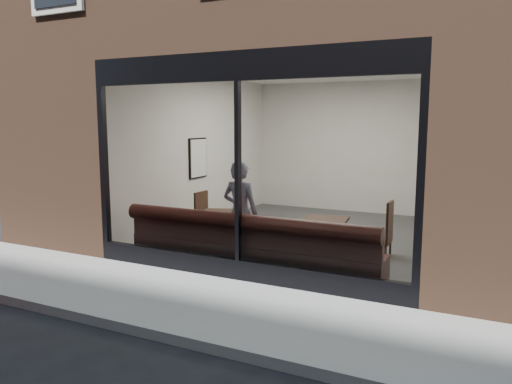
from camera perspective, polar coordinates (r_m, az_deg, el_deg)
The scene contains 21 objects.
ground at distance 5.68m, azimuth -12.27°, elevation -15.60°, with size 120.00×120.00×0.00m, color black.
sidewalk_near at distance 6.42m, azimuth -6.57°, elevation -12.52°, with size 40.00×2.00×0.01m, color gray.
kerb_near at distance 5.62m, azimuth -12.62°, elevation -15.21°, with size 40.00×0.10×0.12m, color gray.
host_building_pier_left at distance 13.95m, azimuth -3.98°, elevation 5.47°, with size 2.50×12.00×3.20m, color brown.
host_building_backfill at distance 15.39m, azimuth 14.08°, elevation 5.51°, with size 5.00×6.00×3.20m, color brown.
cafe_floor at distance 9.87m, azimuth 6.19°, elevation -5.01°, with size 6.00×6.00×0.00m, color #2D2D30.
cafe_ceiling at distance 9.65m, azimuth 6.50°, elevation 13.64°, with size 6.00×6.00×0.00m, color white.
cafe_wall_back at distance 12.47m, azimuth 11.09°, elevation 5.01°, with size 5.00×5.00×0.00m, color silver.
cafe_wall_left at distance 10.74m, azimuth -6.27°, elevation 4.60°, with size 6.00×6.00×0.00m, color silver.
cafe_wall_right at distance 9.08m, azimuth 21.28°, elevation 3.42°, with size 6.00×6.00×0.00m, color silver.
storefront_kick at distance 7.23m, azimuth -2.01°, elevation -8.86°, with size 5.00×0.10×0.30m, color black.
storefront_header at distance 6.95m, azimuth -2.14°, elevation 14.22°, with size 5.00×0.10×0.40m, color black.
storefront_mullion at distance 6.95m, azimuth -2.07°, elevation 2.24°, with size 0.06×0.10×2.50m, color black.
storefront_glass at distance 6.92m, azimuth -2.19°, elevation 2.22°, with size 4.80×4.80×0.00m, color white.
banquette at distance 7.55m, azimuth -0.56°, elevation -7.52°, with size 4.00×0.55×0.45m, color #351913.
person at distance 7.85m, azimuth -1.81°, elevation -2.39°, with size 0.60×0.40×1.65m, color #8C96B6.
cafe_table_left at distance 8.28m, azimuth -3.85°, elevation -2.45°, with size 0.69×0.69×0.04m, color black.
cafe_table_right at distance 7.79m, azimuth 7.92°, elevation -3.20°, with size 0.66×0.66×0.04m, color black.
cafe_chair_left at distance 9.58m, azimuth -7.19°, elevation -4.08°, with size 0.41×0.41×0.04m, color black.
cafe_chair_right at distance 8.64m, azimuth 13.70°, elevation -5.61°, with size 0.40×0.40×0.04m, color black.
wall_poster at distance 10.58m, azimuth -6.58°, elevation 3.88°, with size 0.02×0.59×0.78m, color white.
Camera 1 is at (3.29, -4.02, 2.28)m, focal length 35.00 mm.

